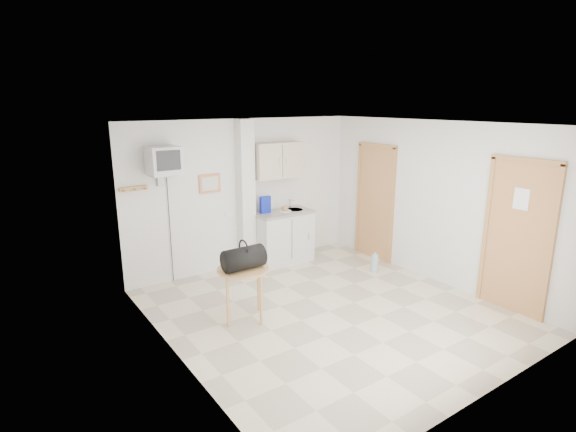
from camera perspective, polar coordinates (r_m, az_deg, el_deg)
ground at (r=6.27m, az=5.21°, el=-11.94°), size 4.50×4.50×0.00m
room_envelope at (r=5.97m, az=6.77°, el=2.35°), size 4.24×4.54×2.55m
kitchenette at (r=7.82m, az=-0.84°, el=-0.20°), size 1.03×0.58×2.10m
crt_television at (r=6.72m, az=-15.52°, el=6.72°), size 0.44×0.45×2.15m
round_table at (r=5.83m, az=-5.71°, el=-7.38°), size 0.67×0.67×0.70m
duffel_bag at (r=5.71m, az=-5.65°, el=-5.34°), size 0.54×0.31×0.39m
water_bottle at (r=7.65m, az=10.94°, el=-5.91°), size 0.11×0.11×0.34m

